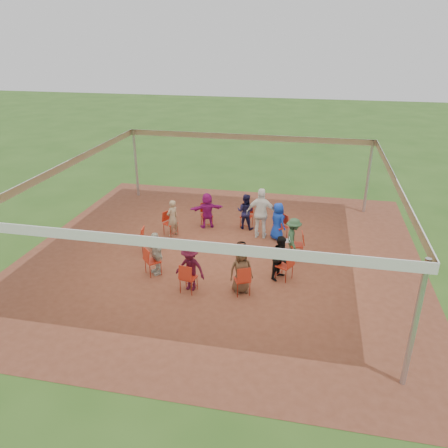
% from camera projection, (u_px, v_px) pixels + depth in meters
% --- Properties ---
extents(ground, '(80.00, 80.00, 0.00)m').
position_uv_depth(ground, '(222.00, 255.00, 14.70)').
color(ground, '#2F571B').
rests_on(ground, ground).
extents(dirt_patch, '(13.00, 13.00, 0.00)m').
position_uv_depth(dirt_patch, '(222.00, 254.00, 14.69)').
color(dirt_patch, brown).
rests_on(dirt_patch, ground).
extents(tent, '(10.33, 10.33, 3.00)m').
position_uv_depth(tent, '(222.00, 188.00, 13.75)').
color(tent, '#B2B2B7').
rests_on(tent, ground).
extents(chair_0, '(0.49, 0.47, 0.90)m').
position_uv_depth(chair_0, '(296.00, 245.00, 14.35)').
color(chair_0, '#B32614').
rests_on(chair_0, ground).
extents(chair_1, '(0.61, 0.61, 0.90)m').
position_uv_depth(chair_1, '(280.00, 227.00, 15.71)').
color(chair_1, '#B32614').
rests_on(chair_1, ground).
extents(chair_2, '(0.49, 0.51, 0.90)m').
position_uv_depth(chair_2, '(246.00, 216.00, 16.61)').
color(chair_2, '#B32614').
rests_on(chair_2, ground).
extents(chair_3, '(0.57, 0.58, 0.90)m').
position_uv_depth(chair_3, '(207.00, 215.00, 16.72)').
color(chair_3, '#B32614').
rests_on(chair_3, ground).
extents(chair_4, '(0.59, 0.58, 0.90)m').
position_uv_depth(chair_4, '(170.00, 223.00, 15.98)').
color(chair_4, '#B32614').
rests_on(chair_4, ground).
extents(chair_5, '(0.49, 0.47, 0.90)m').
position_uv_depth(chair_5, '(149.00, 240.00, 14.68)').
color(chair_5, '#B32614').
rests_on(chair_5, ground).
extents(chair_6, '(0.61, 0.61, 0.90)m').
position_uv_depth(chair_6, '(153.00, 261.00, 13.32)').
color(chair_6, '#B32614').
rests_on(chair_6, ground).
extents(chair_7, '(0.49, 0.51, 0.90)m').
position_uv_depth(chair_7, '(189.00, 278.00, 12.42)').
color(chair_7, '#B32614').
rests_on(chair_7, ground).
extents(chair_8, '(0.57, 0.58, 0.90)m').
position_uv_depth(chair_8, '(242.00, 280.00, 12.32)').
color(chair_8, '#B32614').
rests_on(chair_8, ground).
extents(chair_9, '(0.59, 0.58, 0.90)m').
position_uv_depth(chair_9, '(284.00, 266.00, 13.05)').
color(chair_9, '#B32614').
rests_on(chair_9, ground).
extents(person_seated_0, '(0.55, 0.94, 1.37)m').
position_uv_depth(person_seated_0, '(293.00, 238.00, 14.26)').
color(person_seated_0, '#2D5335').
rests_on(person_seated_0, ground).
extents(person_seated_1, '(0.74, 0.75, 1.37)m').
position_uv_depth(person_seated_1, '(278.00, 221.00, 15.55)').
color(person_seated_1, '#1238B7').
rests_on(person_seated_1, ground).
extents(person_seated_2, '(0.73, 0.50, 1.37)m').
position_uv_depth(person_seated_2, '(246.00, 211.00, 16.41)').
color(person_seated_2, '#19183B').
rests_on(person_seated_2, ground).
extents(person_seated_3, '(1.36, 0.98, 1.37)m').
position_uv_depth(person_seated_3, '(207.00, 210.00, 16.51)').
color(person_seated_3, '#961574').
rests_on(person_seated_3, ground).
extents(person_seated_4, '(0.53, 0.60, 1.37)m').
position_uv_depth(person_seated_4, '(172.00, 218.00, 15.81)').
color(person_seated_4, '#998261').
rests_on(person_seated_4, ground).
extents(person_seated_5, '(0.85, 0.87, 1.37)m').
position_uv_depth(person_seated_5, '(156.00, 253.00, 13.28)').
color(person_seated_5, beige).
rests_on(person_seated_5, ground).
extents(person_seated_6, '(0.95, 0.59, 1.37)m').
position_uv_depth(person_seated_6, '(190.00, 268.00, 12.42)').
color(person_seated_6, '#440C1E').
rests_on(person_seated_6, ground).
extents(person_seated_7, '(0.77, 0.63, 1.37)m').
position_uv_depth(person_seated_7, '(241.00, 270.00, 12.33)').
color(person_seated_7, brown).
rests_on(person_seated_7, ground).
extents(person_seated_8, '(0.66, 0.77, 1.37)m').
position_uv_depth(person_seated_8, '(281.00, 257.00, 13.03)').
color(person_seated_8, black).
rests_on(person_seated_8, ground).
extents(standing_person, '(1.10, 0.57, 1.87)m').
position_uv_depth(standing_person, '(261.00, 213.00, 15.58)').
color(standing_person, white).
rests_on(standing_person, ground).
extents(cable_coil, '(0.39, 0.39, 0.03)m').
position_uv_depth(cable_coil, '(242.00, 244.00, 15.41)').
color(cable_coil, black).
rests_on(cable_coil, ground).
extents(laptop, '(0.29, 0.35, 0.22)m').
position_uv_depth(laptop, '(288.00, 239.00, 14.29)').
color(laptop, '#B7B7BC').
rests_on(laptop, ground).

